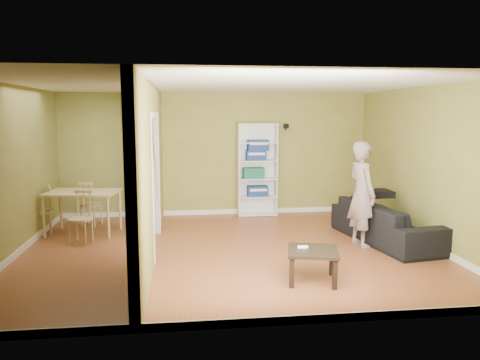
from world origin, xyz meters
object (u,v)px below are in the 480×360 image
Objects in this scene: chair_left at (41,210)px; chair_near at (80,218)px; dining_table at (83,196)px; chair_far at (91,203)px; sofa at (387,216)px; person at (362,185)px; bookshelf at (257,169)px; coffee_table at (313,254)px.

chair_left is 1.09m from chair_near.
dining_table is 0.66m from chair_far.
person is (-0.52, -0.18, 0.57)m from sofa.
chair_left reaches higher than dining_table.
chair_near is 1.29m from chair_far.
bookshelf is at bearing -150.91° from chair_far.
sofa is 2.62× the size of chair_left.
person is at bearing 175.69° from chair_far.
coffee_table is 4.92m from chair_far.
chair_far is at bearing 61.83° from sofa.
sofa is 5.15m from chair_near.
person reaches higher than coffee_table.
chair_far is (0.02, 0.61, -0.25)m from dining_table.
bookshelf is 2.23× the size of chair_far.
bookshelf is 3.83m from chair_near.
person is 1.03× the size of bookshelf.
chair_far is (-4.67, 1.99, -0.57)m from person.
sofa is 0.80m from person.
bookshelf is 4.18m from coffee_table.
bookshelf is at bearing 88.90° from chair_left.
sofa is at bearing -52.62° from bookshelf.
chair_left reaches higher than chair_far.
bookshelf reaches higher than chair_left.
coffee_table is at bearing -88.87° from bookshelf.
coffee_table is (-1.76, -1.72, -0.08)m from sofa.
bookshelf is 2.23× the size of chair_near.
chair_left is (-0.74, 0.04, -0.25)m from dining_table.
person reaches higher than chair_left.
coffee_table is 4.04m from chair_near.
chair_left is at bearing 55.84° from chair_far.
coffee_table is 0.72× the size of chair_left.
chair_far is (-3.35, -0.61, -0.54)m from bookshelf.
person is 3.20× the size of coffee_table.
bookshelf is at bearing 19.97° from dining_table.
sofa is 1.14× the size of person.
dining_table reaches higher than coffee_table.
person is at bearing -16.32° from dining_table.
sofa is at bearing 61.11° from chair_left.
person reaches higher than chair_far.
person reaches higher than sofa.
chair_near is at bearing 146.46° from coffee_table.
coffee_table is 0.72× the size of chair_far.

